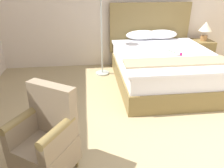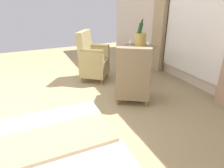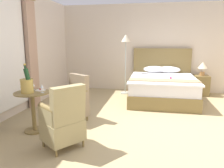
{
  "view_description": "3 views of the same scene",
  "coord_description": "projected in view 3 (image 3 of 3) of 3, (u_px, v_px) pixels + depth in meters",
  "views": [
    {
      "loc": [
        -1.21,
        -1.53,
        1.81
      ],
      "look_at": [
        -0.94,
        0.87,
        0.64
      ],
      "focal_mm": 35.0,
      "sensor_mm": 36.0,
      "label": 1
    },
    {
      "loc": [
        -0.17,
        2.72,
        1.59
      ],
      "look_at": [
        -1.08,
        0.69,
        0.6
      ],
      "focal_mm": 32.0,
      "sensor_mm": 36.0,
      "label": 2
    },
    {
      "loc": [
        -0.11,
        -3.81,
        1.59
      ],
      "look_at": [
        -1.0,
        0.9,
        0.64
      ],
      "focal_mm": 35.0,
      "sensor_mm": 36.0,
      "label": 3
    }
  ],
  "objects": [
    {
      "name": "wall_headboard_side",
      "position": [
        157.0,
        48.0,
        6.9
      ],
      "size": [
        6.21,
        0.12,
        2.73
      ],
      "color": "beige",
      "rests_on": "ground"
    },
    {
      "name": "champagne_bucket",
      "position": [
        27.0,
        84.0,
        3.7
      ],
      "size": [
        0.22,
        0.22,
        0.5
      ],
      "color": "tan",
      "rests_on": "side_table_round"
    },
    {
      "name": "snack_plate",
      "position": [
        40.0,
        90.0,
        3.9
      ],
      "size": [
        0.18,
        0.18,
        0.04
      ],
      "color": "white",
      "rests_on": "side_table_round"
    },
    {
      "name": "armchair_facing_bed",
      "position": [
        64.0,
        121.0,
        3.23
      ],
      "size": [
        0.72,
        0.72,
        0.98
      ],
      "color": "olive",
      "rests_on": "ground"
    },
    {
      "name": "bedside_lamp",
      "position": [
        203.0,
        66.0,
        6.39
      ],
      "size": [
        0.27,
        0.27,
        0.4
      ],
      "color": "#A17140",
      "rests_on": "nightstand"
    },
    {
      "name": "armchair_by_window",
      "position": [
        73.0,
        101.0,
        4.39
      ],
      "size": [
        0.7,
        0.7,
        0.93
      ],
      "color": "olive",
      "rests_on": "ground"
    },
    {
      "name": "side_table_round",
      "position": [
        33.0,
        107.0,
        3.83
      ],
      "size": [
        0.61,
        0.61,
        0.72
      ],
      "color": "olive",
      "rests_on": "ground"
    },
    {
      "name": "nightstand",
      "position": [
        201.0,
        85.0,
        6.5
      ],
      "size": [
        0.44,
        0.43,
        0.59
      ],
      "color": "olive",
      "rests_on": "ground"
    },
    {
      "name": "wine_glass_near_edge",
      "position": [
        33.0,
        85.0,
        3.94
      ],
      "size": [
        0.07,
        0.07,
        0.14
      ],
      "color": "white",
      "rests_on": "side_table_round"
    },
    {
      "name": "wine_glass_near_bucket",
      "position": [
        42.0,
        87.0,
        3.71
      ],
      "size": [
        0.07,
        0.07,
        0.14
      ],
      "color": "white",
      "rests_on": "side_table_round"
    },
    {
      "name": "bed",
      "position": [
        162.0,
        87.0,
        5.96
      ],
      "size": [
        1.75,
        2.15,
        1.37
      ],
      "color": "olive",
      "rests_on": "ground"
    },
    {
      "name": "floor_lamp_brass",
      "position": [
        126.0,
        46.0,
        6.48
      ],
      "size": [
        0.28,
        0.28,
        1.78
      ],
      "color": "#AFB8B0",
      "rests_on": "ground"
    },
    {
      "name": "ground_plane",
      "position": [
        157.0,
        130.0,
        3.96
      ],
      "size": [
        8.03,
        8.03,
        0.0
      ],
      "primitive_type": "plane",
      "color": "tan"
    }
  ]
}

